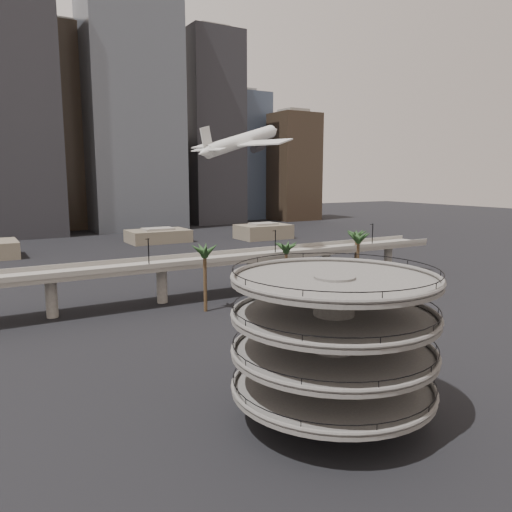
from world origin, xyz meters
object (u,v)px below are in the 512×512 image
parking_ramp (333,334)px  car_a (310,343)px  airborne_jet (241,141)px  overpass (209,264)px  car_c (429,325)px  car_b (403,323)px

parking_ramp → car_a: size_ratio=4.71×
airborne_jet → car_a: airborne_jet is taller
parking_ramp → airborne_jet: bearing=68.4°
overpass → car_c: size_ratio=25.22×
car_b → car_c: size_ratio=0.78×
parking_ramp → car_b: (33.13, 20.65, -9.17)m
parking_ramp → overpass: size_ratio=0.17×
overpass → airborne_jet: airborne_jet is taller
airborne_jet → car_a: 63.71m
parking_ramp → airborne_jet: airborne_jet is taller
parking_ramp → overpass: parking_ramp is taller
parking_ramp → car_b: size_ratio=5.49×
car_c → parking_ramp: bearing=120.5°
airborne_jet → car_a: (-16.09, -51.15, -34.41)m
overpass → car_c: 48.18m
car_a → car_b: bearing=-67.0°
overpass → parking_ramp: bearing=-102.4°
overpass → car_b: 43.82m
airborne_jet → car_b: size_ratio=7.56×
parking_ramp → car_c: bearing=25.5°
parking_ramp → car_a: 25.00m
car_a → car_c: bearing=-75.5°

